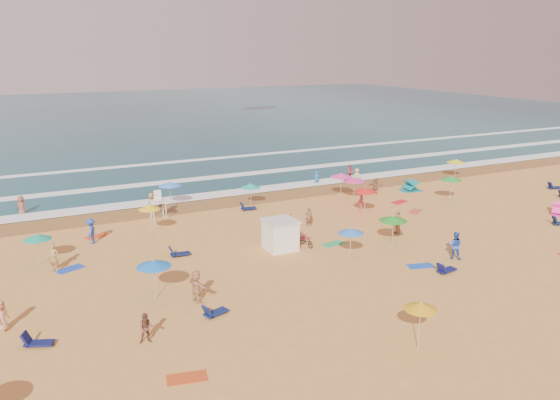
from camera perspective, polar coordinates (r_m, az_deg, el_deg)
name	(u,v)px	position (r m, az deg, el deg)	size (l,w,h in m)	color
ground	(296,242)	(39.60, 1.68, -4.46)	(220.00, 220.00, 0.00)	gold
ocean	(108,117)	(119.00, -17.56, 8.28)	(220.00, 140.00, 0.18)	#0C4756
wet_sand	(233,201)	(50.48, -4.89, -0.07)	(220.00, 220.00, 0.00)	olive
surf_foam	(203,180)	(58.53, -8.01, 2.11)	(200.00, 18.70, 0.05)	white
cabana	(280,235)	(38.03, 0.03, -3.71)	(2.00, 2.00, 2.00)	white
cabana_roof	(280,221)	(37.70, 0.03, -2.19)	(2.20, 2.20, 0.12)	silver
bicycle	(306,240)	(38.80, 2.76, -4.25)	(0.55, 1.59, 0.84)	black
lifeguard_stand	(158,207)	(45.60, -12.61, -0.74)	(1.20, 1.20, 2.10)	white
beach_umbrellas	(350,202)	(42.41, 7.33, -0.19)	(53.68, 29.63, 0.79)	green
loungers	(387,237)	(41.06, 11.11, -3.77)	(49.42, 18.81, 0.34)	#101D50
towels	(314,257)	(36.94, 3.58, -5.97)	(32.82, 25.73, 0.03)	#C64318
popup_tents	(481,195)	(53.13, 20.24, 0.46)	(8.61, 14.35, 1.20)	#FB37AD
beachgoers	(259,220)	(41.96, -2.25, -2.11)	(35.07, 26.29, 2.13)	red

